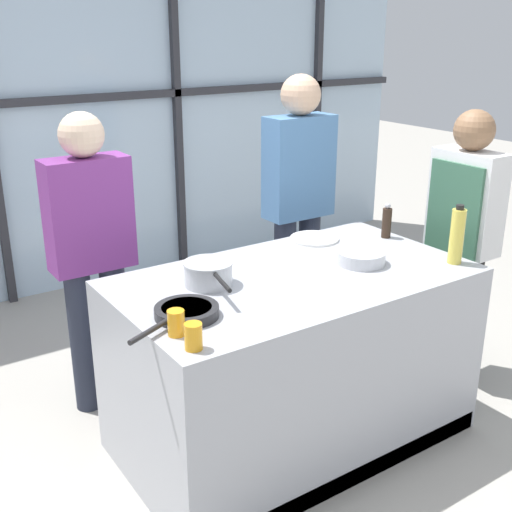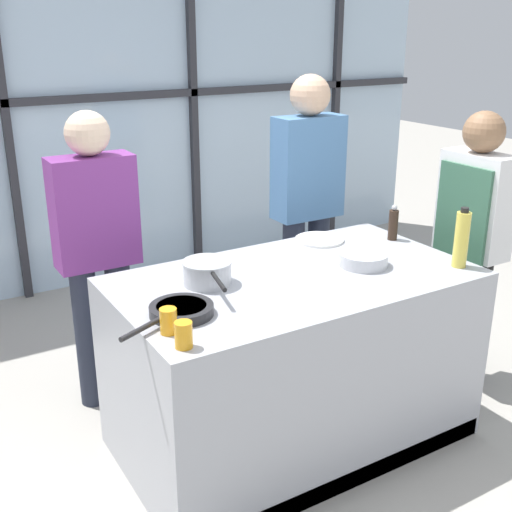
{
  "view_description": "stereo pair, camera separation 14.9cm",
  "coord_description": "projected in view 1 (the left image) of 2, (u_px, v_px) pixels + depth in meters",
  "views": [
    {
      "loc": [
        -1.79,
        -2.31,
        2.08
      ],
      "look_at": [
        -0.16,
        0.1,
        1.03
      ],
      "focal_mm": 45.0,
      "sensor_mm": 36.0,
      "label": 1
    },
    {
      "loc": [
        -1.67,
        -2.39,
        2.08
      ],
      "look_at": [
        -0.16,
        0.1,
        1.03
      ],
      "focal_mm": 45.0,
      "sensor_mm": 36.0,
      "label": 2
    }
  ],
  "objects": [
    {
      "name": "saucepan",
      "position": [
        208.0,
        273.0,
        2.99
      ],
      "size": [
        0.23,
        0.43,
        0.11
      ],
      "color": "silver",
      "rests_on": "demo_island"
    },
    {
      "name": "spectator_far_left",
      "position": [
        92.0,
        248.0,
        3.45
      ],
      "size": [
        0.44,
        0.23,
        1.67
      ],
      "rotation": [
        0.0,
        0.0,
        3.14
      ],
      "color": "#232838",
      "rests_on": "ground_plane"
    },
    {
      "name": "white_plate",
      "position": [
        314.0,
        239.0,
        3.64
      ],
      "size": [
        0.28,
        0.28,
        0.01
      ],
      "primitive_type": "cylinder",
      "color": "white",
      "rests_on": "demo_island"
    },
    {
      "name": "mixing_bowl",
      "position": [
        361.0,
        257.0,
        3.27
      ],
      "size": [
        0.25,
        0.25,
        0.07
      ],
      "color": "silver",
      "rests_on": "demo_island"
    },
    {
      "name": "spectator_center_left",
      "position": [
        298.0,
        196.0,
        4.16
      ],
      "size": [
        0.45,
        0.25,
        1.8
      ],
      "rotation": [
        0.0,
        0.0,
        3.14
      ],
      "color": "#232838",
      "rests_on": "ground_plane"
    },
    {
      "name": "juice_glass_near",
      "position": [
        193.0,
        336.0,
        2.4
      ],
      "size": [
        0.07,
        0.07,
        0.1
      ],
      "primitive_type": "cylinder",
      "color": "orange",
      "rests_on": "demo_island"
    },
    {
      "name": "oil_bottle",
      "position": [
        457.0,
        236.0,
        3.24
      ],
      "size": [
        0.07,
        0.07,
        0.31
      ],
      "color": "#E0CC4C",
      "rests_on": "demo_island"
    },
    {
      "name": "chef",
      "position": [
        462.0,
        232.0,
        3.76
      ],
      "size": [
        0.23,
        0.42,
        1.64
      ],
      "rotation": [
        0.0,
        0.0,
        1.57
      ],
      "color": "black",
      "rests_on": "ground_plane"
    },
    {
      "name": "back_window_wall",
      "position": [
        88.0,
        115.0,
        5.09
      ],
      "size": [
        6.4,
        0.1,
        2.8
      ],
      "color": "silver",
      "rests_on": "ground_plane"
    },
    {
      "name": "frying_pan",
      "position": [
        186.0,
        312.0,
        2.67
      ],
      "size": [
        0.46,
        0.3,
        0.04
      ],
      "color": "#232326",
      "rests_on": "demo_island"
    },
    {
      "name": "pepper_grinder",
      "position": [
        387.0,
        222.0,
        3.66
      ],
      "size": [
        0.05,
        0.05,
        0.2
      ],
      "color": "#332319",
      "rests_on": "demo_island"
    },
    {
      "name": "demo_island",
      "position": [
        293.0,
        359.0,
        3.29
      ],
      "size": [
        1.76,
        0.99,
        0.93
      ],
      "color": "#A8AAB2",
      "rests_on": "ground_plane"
    },
    {
      "name": "juice_glass_far",
      "position": [
        176.0,
        323.0,
        2.51
      ],
      "size": [
        0.07,
        0.07,
        0.1
      ],
      "primitive_type": "cylinder",
      "color": "orange",
      "rests_on": "demo_island"
    },
    {
      "name": "ground_plane",
      "position": [
        291.0,
        435.0,
        3.45
      ],
      "size": [
        18.0,
        18.0,
        0.0
      ],
      "primitive_type": "plane",
      "color": "#ADA89E"
    }
  ]
}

